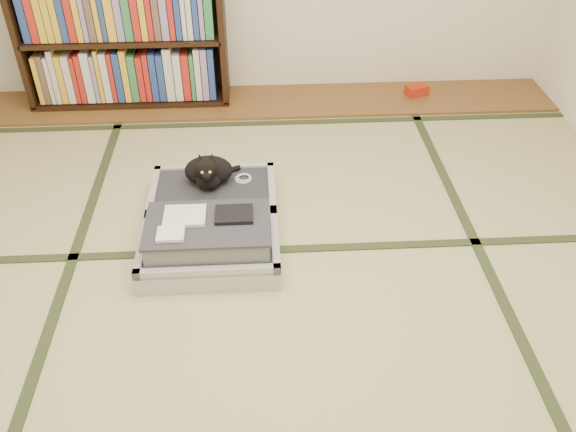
{
  "coord_description": "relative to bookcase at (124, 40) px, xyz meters",
  "views": [
    {
      "loc": [
        -0.08,
        -1.9,
        1.97
      ],
      "look_at": [
        0.05,
        0.35,
        0.25
      ],
      "focal_mm": 38.0,
      "sensor_mm": 36.0,
      "label": 1
    }
  ],
  "objects": [
    {
      "name": "floor",
      "position": [
        0.94,
        -2.07,
        -0.45
      ],
      "size": [
        4.5,
        4.5,
        0.0
      ],
      "primitive_type": "plane",
      "color": "#CCC188",
      "rests_on": "ground"
    },
    {
      "name": "wood_strip",
      "position": [
        0.94,
        -0.07,
        -0.44
      ],
      "size": [
        4.0,
        0.5,
        0.02
      ],
      "primitive_type": "cube",
      "color": "brown",
      "rests_on": "ground"
    },
    {
      "name": "red_item",
      "position": [
        2.01,
        -0.04,
        -0.4
      ],
      "size": [
        0.17,
        0.13,
        0.07
      ],
      "primitive_type": "cube",
      "rotation": [
        0.0,
        0.0,
        0.33
      ],
      "color": "#AF230E",
      "rests_on": "wood_strip"
    },
    {
      "name": "tatami_borders",
      "position": [
        0.94,
        -1.58,
        -0.45
      ],
      "size": [
        4.0,
        4.5,
        0.01
      ],
      "color": "#2D381E",
      "rests_on": "ground"
    },
    {
      "name": "bookcase",
      "position": [
        0.0,
        0.0,
        0.0
      ],
      "size": [
        1.34,
        0.31,
        0.92
      ],
      "color": "black",
      "rests_on": "wood_strip"
    },
    {
      "name": "suitcase",
      "position": [
        0.61,
        -1.56,
        -0.36
      ],
      "size": [
        0.66,
        0.88,
        0.26
      ],
      "color": "silver",
      "rests_on": "floor"
    },
    {
      "name": "cat",
      "position": [
        0.6,
        -1.26,
        -0.24
      ],
      "size": [
        0.29,
        0.3,
        0.24
      ],
      "color": "black",
      "rests_on": "suitcase"
    },
    {
      "name": "cable_coil",
      "position": [
        0.78,
        -1.22,
        -0.32
      ],
      "size": [
        0.09,
        0.09,
        0.02
      ],
      "color": "white",
      "rests_on": "suitcase"
    }
  ]
}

